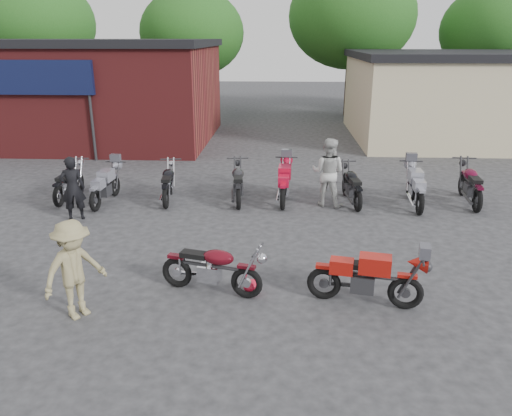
{
  "coord_description": "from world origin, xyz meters",
  "views": [
    {
      "loc": [
        0.19,
        -7.93,
        4.36
      ],
      "look_at": [
        -0.33,
        2.13,
        0.9
      ],
      "focal_mm": 35.0,
      "sensor_mm": 36.0,
      "label": 1
    }
  ],
  "objects_px": {
    "person_tan": "(74,270)",
    "row_bike_0": "(69,180)",
    "person_dark": "(73,188)",
    "row_bike_4": "(285,181)",
    "row_bike_1": "(105,184)",
    "row_bike_2": "(168,181)",
    "vintage_motorcycle": "(213,265)",
    "helmet": "(251,286)",
    "row_bike_5": "(352,184)",
    "row_bike_6": "(415,185)",
    "person_light": "(328,172)",
    "row_bike_7": "(471,182)",
    "sportbike": "(367,275)",
    "row_bike_3": "(238,181)"
  },
  "relations": [
    {
      "from": "vintage_motorcycle",
      "to": "row_bike_0",
      "type": "bearing_deg",
      "value": 146.94
    },
    {
      "from": "row_bike_5",
      "to": "row_bike_6",
      "type": "relative_size",
      "value": 0.95
    },
    {
      "from": "row_bike_2",
      "to": "row_bike_6",
      "type": "distance_m",
      "value": 6.76
    },
    {
      "from": "person_tan",
      "to": "row_bike_2",
      "type": "height_order",
      "value": "person_tan"
    },
    {
      "from": "row_bike_5",
      "to": "person_tan",
      "type": "bearing_deg",
      "value": 133.55
    },
    {
      "from": "sportbike",
      "to": "row_bike_3",
      "type": "distance_m",
      "value": 6.21
    },
    {
      "from": "row_bike_1",
      "to": "row_bike_7",
      "type": "relative_size",
      "value": 0.91
    },
    {
      "from": "vintage_motorcycle",
      "to": "person_light",
      "type": "relative_size",
      "value": 1.0
    },
    {
      "from": "row_bike_1",
      "to": "row_bike_2",
      "type": "relative_size",
      "value": 0.98
    },
    {
      "from": "row_bike_1",
      "to": "person_tan",
      "type": "bearing_deg",
      "value": -161.75
    },
    {
      "from": "row_bike_5",
      "to": "row_bike_6",
      "type": "height_order",
      "value": "row_bike_6"
    },
    {
      "from": "row_bike_7",
      "to": "row_bike_2",
      "type": "bearing_deg",
      "value": 96.15
    },
    {
      "from": "helmet",
      "to": "row_bike_0",
      "type": "bearing_deg",
      "value": 136.15
    },
    {
      "from": "person_tan",
      "to": "row_bike_4",
      "type": "relative_size",
      "value": 0.83
    },
    {
      "from": "sportbike",
      "to": "row_bike_1",
      "type": "height_order",
      "value": "sportbike"
    },
    {
      "from": "vintage_motorcycle",
      "to": "row_bike_4",
      "type": "bearing_deg",
      "value": 91.31
    },
    {
      "from": "row_bike_1",
      "to": "row_bike_2",
      "type": "bearing_deg",
      "value": -75.86
    },
    {
      "from": "person_tan",
      "to": "row_bike_0",
      "type": "relative_size",
      "value": 0.88
    },
    {
      "from": "vintage_motorcycle",
      "to": "helmet",
      "type": "distance_m",
      "value": 0.79
    },
    {
      "from": "row_bike_0",
      "to": "row_bike_5",
      "type": "xyz_separation_m",
      "value": [
        7.91,
        0.02,
        0.0
      ]
    },
    {
      "from": "person_light",
      "to": "person_tan",
      "type": "xyz_separation_m",
      "value": [
        -4.55,
        -5.95,
        -0.09
      ]
    },
    {
      "from": "person_tan",
      "to": "row_bike_5",
      "type": "height_order",
      "value": "person_tan"
    },
    {
      "from": "row_bike_3",
      "to": "row_bike_4",
      "type": "distance_m",
      "value": 1.29
    },
    {
      "from": "row_bike_0",
      "to": "row_bike_2",
      "type": "bearing_deg",
      "value": -89.79
    },
    {
      "from": "helmet",
      "to": "row_bike_2",
      "type": "distance_m",
      "value": 5.89
    },
    {
      "from": "person_dark",
      "to": "row_bike_4",
      "type": "xyz_separation_m",
      "value": [
        5.26,
        1.75,
        -0.22
      ]
    },
    {
      "from": "row_bike_2",
      "to": "row_bike_7",
      "type": "height_order",
      "value": "row_bike_7"
    },
    {
      "from": "row_bike_6",
      "to": "row_bike_5",
      "type": "bearing_deg",
      "value": 88.68
    },
    {
      "from": "row_bike_3",
      "to": "row_bike_2",
      "type": "bearing_deg",
      "value": 86.47
    },
    {
      "from": "person_light",
      "to": "row_bike_5",
      "type": "height_order",
      "value": "person_light"
    },
    {
      "from": "row_bike_5",
      "to": "row_bike_6",
      "type": "bearing_deg",
      "value": -101.24
    },
    {
      "from": "row_bike_0",
      "to": "row_bike_5",
      "type": "distance_m",
      "value": 7.91
    },
    {
      "from": "vintage_motorcycle",
      "to": "row_bike_3",
      "type": "distance_m",
      "value": 5.34
    },
    {
      "from": "person_dark",
      "to": "row_bike_2",
      "type": "distance_m",
      "value": 2.61
    },
    {
      "from": "row_bike_3",
      "to": "row_bike_5",
      "type": "relative_size",
      "value": 1.03
    },
    {
      "from": "person_light",
      "to": "row_bike_7",
      "type": "distance_m",
      "value": 3.96
    },
    {
      "from": "vintage_motorcycle",
      "to": "row_bike_1",
      "type": "distance_m",
      "value": 6.15
    },
    {
      "from": "sportbike",
      "to": "row_bike_7",
      "type": "height_order",
      "value": "row_bike_7"
    },
    {
      "from": "row_bike_1",
      "to": "row_bike_6",
      "type": "height_order",
      "value": "row_bike_6"
    },
    {
      "from": "row_bike_0",
      "to": "sportbike",
      "type": "bearing_deg",
      "value": -126.44
    },
    {
      "from": "person_tan",
      "to": "row_bike_0",
      "type": "xyz_separation_m",
      "value": [
        -2.68,
        6.17,
        -0.29
      ]
    },
    {
      "from": "person_dark",
      "to": "row_bike_1",
      "type": "distance_m",
      "value": 1.39
    },
    {
      "from": "row_bike_2",
      "to": "row_bike_5",
      "type": "height_order",
      "value": "row_bike_2"
    },
    {
      "from": "row_bike_5",
      "to": "row_bike_0",
      "type": "bearing_deg",
      "value": 83.92
    },
    {
      "from": "helmet",
      "to": "row_bike_6",
      "type": "xyz_separation_m",
      "value": [
        4.13,
        5.13,
        0.45
      ]
    },
    {
      "from": "sportbike",
      "to": "person_light",
      "type": "height_order",
      "value": "person_light"
    },
    {
      "from": "vintage_motorcycle",
      "to": "helmet",
      "type": "xyz_separation_m",
      "value": [
        0.68,
        0.02,
        -0.4
      ]
    },
    {
      "from": "row_bike_6",
      "to": "person_tan",
      "type": "bearing_deg",
      "value": 134.84
    },
    {
      "from": "sportbike",
      "to": "helmet",
      "type": "bearing_deg",
      "value": -176.77
    },
    {
      "from": "person_light",
      "to": "helmet",
      "type": "bearing_deg",
      "value": 89.99
    }
  ]
}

